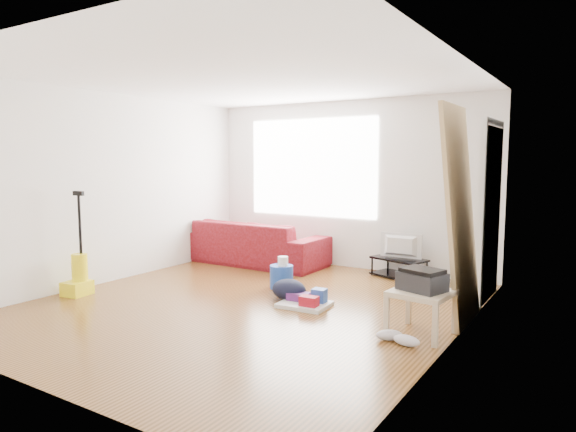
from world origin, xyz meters
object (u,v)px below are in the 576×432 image
Objects in this scene: sofa at (254,263)px; bucket at (282,288)px; tv_stand at (399,267)px; side_table at (422,297)px; cleaning_tray at (306,301)px; backpack at (289,300)px; vacuum at (78,276)px.

sofa reaches higher than bucket.
side_table is (0.99, -2.14, 0.21)m from tv_stand.
sofa is at bearing -156.10° from tv_stand.
tv_stand is 2.77× the size of bucket.
side_table reaches higher than cleaning_tray.
side_table reaches higher than backpack.
backpack is at bearing -93.60° from tv_stand.
tv_stand is 2.37m from side_table.
cleaning_tray is (0.67, -0.53, 0.06)m from bucket.
backpack is at bearing 136.55° from sofa.
tv_stand is at bearing 52.77° from bucket.
vacuum is (-3.95, -0.80, -0.12)m from side_table.
cleaning_tray is at bearing 139.29° from sofa.
sofa is 2.21m from backpack.
backpack is at bearing 168.03° from side_table.
bucket is at bearing 147.95° from backpack.
side_table is (3.27, -1.87, 0.35)m from sofa.
bucket is (1.23, -1.11, 0.00)m from sofa.
vacuum is (-1.91, -1.56, 0.23)m from bucket.
tv_stand reaches higher than bucket.
sofa reaches higher than tv_stand.
side_table is at bearing -9.68° from cleaning_tray.
backpack is (0.37, -0.41, 0.00)m from bucket.
bucket is at bearing 159.48° from side_table.
bucket is 0.52× the size of cleaning_tray.
vacuum reaches higher than tv_stand.
tv_stand is 1.85× the size of backpack.
vacuum is (-0.68, -2.67, 0.23)m from sofa.
side_table is at bearing 150.24° from sofa.
backpack is 0.35× the size of vacuum.
bucket reaches higher than backpack.
side_table is at bearing 3.89° from backpack.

